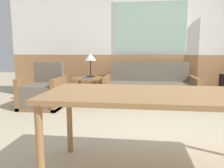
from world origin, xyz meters
TOP-DOWN VIEW (x-y plane):
  - ground_plane at (0.00, 0.00)m, footprint 16.00×16.00m
  - wall_back at (-0.02, 2.63)m, footprint 7.20×0.09m
  - couch at (-0.30, 2.06)m, footprint 1.85×0.82m
  - armchair at (-2.39, 1.54)m, footprint 0.77×0.75m
  - side_table at (-1.61, 2.07)m, footprint 0.58×0.58m
  - table_lamp at (-1.57, 2.17)m, footprint 0.26×0.26m
  - book_stack at (-1.60, 1.96)m, footprint 0.19×0.13m
  - dining_table at (-0.30, -0.62)m, footprint 2.05×0.84m

SIDE VIEW (x-z plane):
  - ground_plane at x=0.00m, z-range 0.00..0.00m
  - couch at x=-0.30m, z-range -0.17..0.71m
  - armchair at x=-2.39m, z-range -0.16..0.72m
  - side_table at x=-1.61m, z-range 0.19..0.73m
  - book_stack at x=-1.60m, z-range 0.54..0.56m
  - dining_table at x=-0.30m, z-range 0.31..1.07m
  - table_lamp at x=-1.57m, z-range 0.70..1.21m
  - wall_back at x=-0.02m, z-range 0.02..2.72m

